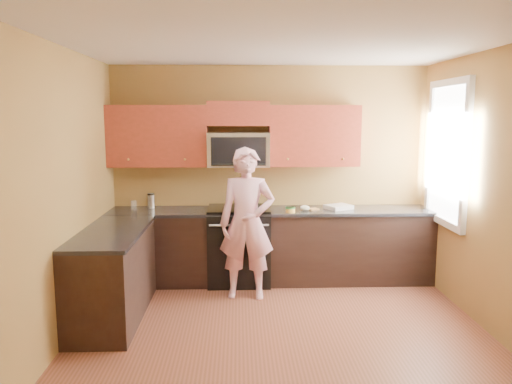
{
  "coord_description": "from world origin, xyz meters",
  "views": [
    {
      "loc": [
        -0.4,
        -4.43,
        2.06
      ],
      "look_at": [
        -0.2,
        1.3,
        1.2
      ],
      "focal_mm": 35.24,
      "sensor_mm": 36.0,
      "label": 1
    }
  ],
  "objects_px": {
    "travel_mug": "(151,208)",
    "woman": "(247,223)",
    "butter_tub": "(290,212)",
    "frying_pan": "(248,210)",
    "stove": "(239,245)",
    "microwave": "(239,166)"
  },
  "relations": [
    {
      "from": "woman",
      "to": "frying_pan",
      "type": "distance_m",
      "value": 0.4
    },
    {
      "from": "stove",
      "to": "frying_pan",
      "type": "height_order",
      "value": "frying_pan"
    },
    {
      "from": "frying_pan",
      "to": "travel_mug",
      "type": "distance_m",
      "value": 1.26
    },
    {
      "from": "butter_tub",
      "to": "frying_pan",
      "type": "bearing_deg",
      "value": 174.97
    },
    {
      "from": "woman",
      "to": "frying_pan",
      "type": "bearing_deg",
      "value": 91.97
    },
    {
      "from": "woman",
      "to": "butter_tub",
      "type": "xyz_separation_m",
      "value": [
        0.53,
        0.34,
        0.06
      ]
    },
    {
      "from": "woman",
      "to": "travel_mug",
      "type": "xyz_separation_m",
      "value": [
        -1.2,
        0.7,
        0.06
      ]
    },
    {
      "from": "butter_tub",
      "to": "microwave",
      "type": "bearing_deg",
      "value": 153.64
    },
    {
      "from": "butter_tub",
      "to": "travel_mug",
      "type": "bearing_deg",
      "value": 168.19
    },
    {
      "from": "butter_tub",
      "to": "stove",
      "type": "bearing_deg",
      "value": 163.6
    },
    {
      "from": "stove",
      "to": "frying_pan",
      "type": "bearing_deg",
      "value": -51.93
    },
    {
      "from": "butter_tub",
      "to": "travel_mug",
      "type": "relative_size",
      "value": 0.64
    },
    {
      "from": "microwave",
      "to": "woman",
      "type": "distance_m",
      "value": 0.88
    },
    {
      "from": "stove",
      "to": "butter_tub",
      "type": "height_order",
      "value": "butter_tub"
    },
    {
      "from": "woman",
      "to": "butter_tub",
      "type": "relative_size",
      "value": 14.57
    },
    {
      "from": "stove",
      "to": "travel_mug",
      "type": "bearing_deg",
      "value": 170.84
    },
    {
      "from": "microwave",
      "to": "stove",
      "type": "bearing_deg",
      "value": -90.0
    },
    {
      "from": "stove",
      "to": "microwave",
      "type": "distance_m",
      "value": 0.98
    },
    {
      "from": "butter_tub",
      "to": "woman",
      "type": "bearing_deg",
      "value": -147.14
    },
    {
      "from": "travel_mug",
      "to": "woman",
      "type": "bearing_deg",
      "value": -30.42
    },
    {
      "from": "frying_pan",
      "to": "travel_mug",
      "type": "height_order",
      "value": "travel_mug"
    },
    {
      "from": "microwave",
      "to": "woman",
      "type": "xyz_separation_m",
      "value": [
        0.09,
        -0.65,
        -0.59
      ]
    }
  ]
}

